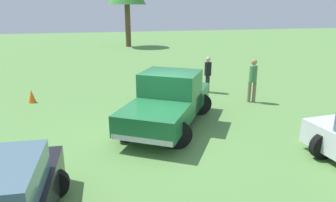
{
  "coord_description": "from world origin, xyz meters",
  "views": [
    {
      "loc": [
        1.68,
        8.9,
        4.0
      ],
      "look_at": [
        -0.59,
        -0.97,
        0.9
      ],
      "focal_mm": 33.99,
      "sensor_mm": 36.0,
      "label": 1
    }
  ],
  "objects_px": {
    "pickup_truck": "(169,98)",
    "traffic_cone": "(32,96)",
    "person_visitor": "(253,78)",
    "person_bystander": "(208,72)"
  },
  "relations": [
    {
      "from": "person_bystander",
      "to": "traffic_cone",
      "type": "height_order",
      "value": "person_bystander"
    },
    {
      "from": "person_visitor",
      "to": "traffic_cone",
      "type": "relative_size",
      "value": 3.33
    },
    {
      "from": "pickup_truck",
      "to": "person_visitor",
      "type": "xyz_separation_m",
      "value": [
        -4.02,
        -1.83,
        0.09
      ]
    },
    {
      "from": "pickup_truck",
      "to": "traffic_cone",
      "type": "height_order",
      "value": "pickup_truck"
    },
    {
      "from": "pickup_truck",
      "to": "person_visitor",
      "type": "bearing_deg",
      "value": 145.14
    },
    {
      "from": "person_bystander",
      "to": "traffic_cone",
      "type": "xyz_separation_m",
      "value": [
        7.79,
        -0.09,
        -0.67
      ]
    },
    {
      "from": "pickup_truck",
      "to": "traffic_cone",
      "type": "xyz_separation_m",
      "value": [
        5.06,
        -3.85,
        -0.68
      ]
    },
    {
      "from": "person_bystander",
      "to": "traffic_cone",
      "type": "bearing_deg",
      "value": -176.25
    },
    {
      "from": "person_visitor",
      "to": "traffic_cone",
      "type": "distance_m",
      "value": 9.32
    },
    {
      "from": "pickup_truck",
      "to": "traffic_cone",
      "type": "bearing_deg",
      "value": -96.67
    }
  ]
}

